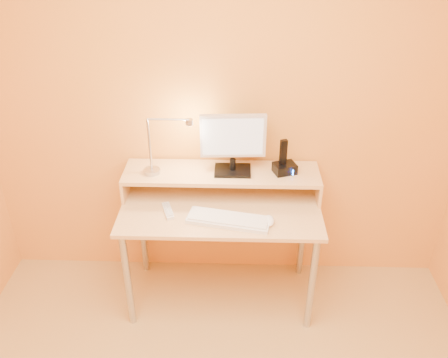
{
  "coord_description": "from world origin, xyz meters",
  "views": [
    {
      "loc": [
        0.1,
        -1.2,
        2.34
      ],
      "look_at": [
        0.02,
        1.13,
        0.95
      ],
      "focal_mm": 38.41,
      "sensor_mm": 36.0,
      "label": 1
    }
  ],
  "objects_px": {
    "phone_dock": "(285,168)",
    "mouse": "(269,221)",
    "keyboard": "(229,220)",
    "lamp_base": "(152,171)",
    "remote_control": "(168,211)",
    "monitor_panel": "(233,136)"
  },
  "relations": [
    {
      "from": "lamp_base",
      "to": "mouse",
      "type": "bearing_deg",
      "value": -21.4
    },
    {
      "from": "keyboard",
      "to": "mouse",
      "type": "relative_size",
      "value": 4.57
    },
    {
      "from": "monitor_panel",
      "to": "phone_dock",
      "type": "height_order",
      "value": "monitor_panel"
    },
    {
      "from": "monitor_panel",
      "to": "lamp_base",
      "type": "bearing_deg",
      "value": -178.62
    },
    {
      "from": "keyboard",
      "to": "remote_control",
      "type": "xyz_separation_m",
      "value": [
        -0.36,
        0.08,
        -0.0
      ]
    },
    {
      "from": "phone_dock",
      "to": "keyboard",
      "type": "bearing_deg",
      "value": -157.35
    },
    {
      "from": "keyboard",
      "to": "remote_control",
      "type": "relative_size",
      "value": 2.88
    },
    {
      "from": "keyboard",
      "to": "phone_dock",
      "type": "bearing_deg",
      "value": 53.38
    },
    {
      "from": "lamp_base",
      "to": "phone_dock",
      "type": "height_order",
      "value": "phone_dock"
    },
    {
      "from": "phone_dock",
      "to": "keyboard",
      "type": "distance_m",
      "value": 0.48
    },
    {
      "from": "keyboard",
      "to": "mouse",
      "type": "height_order",
      "value": "mouse"
    },
    {
      "from": "phone_dock",
      "to": "remote_control",
      "type": "relative_size",
      "value": 0.79
    },
    {
      "from": "lamp_base",
      "to": "remote_control",
      "type": "height_order",
      "value": "lamp_base"
    },
    {
      "from": "phone_dock",
      "to": "mouse",
      "type": "bearing_deg",
      "value": -127.6
    },
    {
      "from": "monitor_panel",
      "to": "mouse",
      "type": "xyz_separation_m",
      "value": [
        0.21,
        -0.32,
        -0.38
      ]
    },
    {
      "from": "monitor_panel",
      "to": "keyboard",
      "type": "xyz_separation_m",
      "value": [
        -0.02,
        -0.31,
        -0.39
      ]
    },
    {
      "from": "lamp_base",
      "to": "mouse",
      "type": "xyz_separation_m",
      "value": [
        0.7,
        -0.28,
        -0.15
      ]
    },
    {
      "from": "lamp_base",
      "to": "phone_dock",
      "type": "distance_m",
      "value": 0.81
    },
    {
      "from": "lamp_base",
      "to": "phone_dock",
      "type": "relative_size",
      "value": 0.77
    },
    {
      "from": "mouse",
      "to": "lamp_base",
      "type": "bearing_deg",
      "value": 160.03
    },
    {
      "from": "keyboard",
      "to": "lamp_base",
      "type": "bearing_deg",
      "value": 161.98
    },
    {
      "from": "keyboard",
      "to": "remote_control",
      "type": "distance_m",
      "value": 0.37
    }
  ]
}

